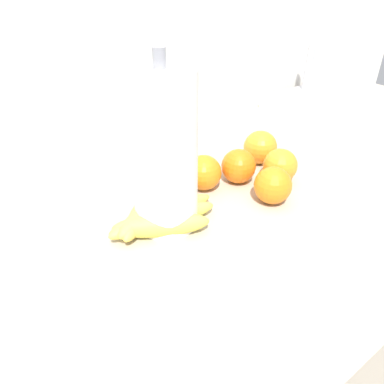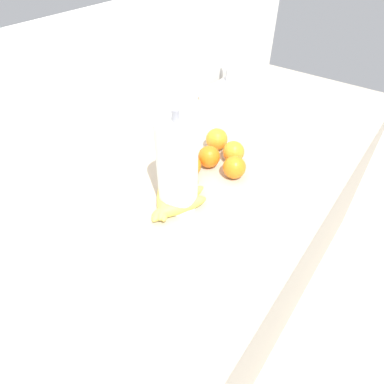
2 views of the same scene
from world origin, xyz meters
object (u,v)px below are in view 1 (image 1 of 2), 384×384
orange_center (273,185)px  paper_towel_roll (164,154)px  orange_back_right (239,166)px  orange_back_left (280,166)px  orange_right (260,147)px  sink_basin (327,102)px  orange_far_right (204,173)px  banana_bunch (156,217)px

orange_center → paper_towel_roll: 0.24m
orange_back_right → orange_back_left: 0.09m
orange_right → sink_basin: sink_basin is taller
orange_center → orange_far_right: same height
banana_bunch → orange_far_right: (0.15, 0.05, 0.02)m
orange_right → orange_far_right: orange_right is taller
orange_center → orange_far_right: 0.14m
orange_far_right → orange_back_left: (0.15, -0.07, -0.00)m
paper_towel_roll → orange_right: bearing=12.7°
banana_bunch → orange_right: (0.33, 0.07, 0.02)m
orange_right → orange_back_right: orange_right is taller
orange_back_right → paper_towel_roll: (-0.21, -0.03, 0.10)m
orange_far_right → paper_towel_roll: 0.17m
orange_back_right → sink_basin: sink_basin is taller
orange_far_right → sink_basin: size_ratio=0.21×
orange_far_right → orange_back_right: bearing=-15.6°
banana_bunch → sink_basin: size_ratio=0.61×
orange_back_right → sink_basin: bearing=17.8°
orange_center → orange_right: bearing=53.2°
orange_back_left → orange_back_right: bearing=145.6°
orange_back_right → orange_right: bearing=19.7°
orange_right → paper_towel_roll: paper_towel_roll is taller
orange_right → orange_back_left: orange_right is taller
banana_bunch → sink_basin: 0.82m
orange_far_right → sink_basin: 0.66m
orange_center → sink_basin: 0.62m
orange_right → orange_back_left: 0.09m
orange_right → sink_basin: (0.46, 0.14, -0.02)m
orange_center → paper_towel_roll: paper_towel_roll is taller
orange_right → paper_towel_roll: size_ratio=0.26×
sink_basin → orange_right: bearing=-162.6°
orange_back_left → paper_towel_roll: (-0.28, 0.02, 0.10)m
orange_far_right → orange_center: bearing=-56.9°
paper_towel_roll → sink_basin: paper_towel_roll is taller
banana_bunch → orange_back_right: (0.23, 0.03, 0.02)m
orange_far_right → orange_back_left: size_ratio=1.00×
orange_far_right → orange_back_left: same height
orange_back_right → orange_back_left: size_ratio=1.00×
orange_back_left → paper_towel_roll: size_ratio=0.24×
orange_far_right → orange_back_right: (0.08, -0.02, 0.00)m
orange_far_right → paper_towel_roll: size_ratio=0.24×
sink_basin → paper_towel_roll: bearing=-164.5°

